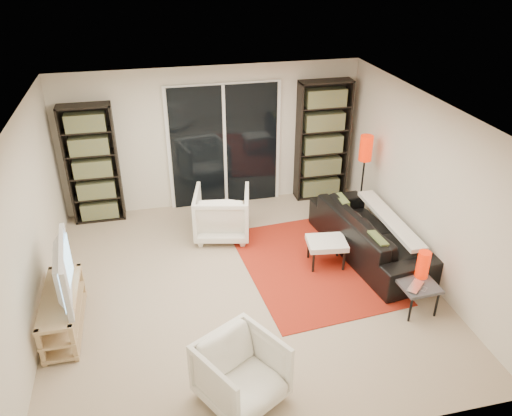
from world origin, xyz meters
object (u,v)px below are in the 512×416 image
object	(u,v)px
tv_stand	(63,311)
sofa	(371,234)
armchair_front	(241,373)
ottoman	(327,244)
armchair_back	(222,213)
floor_lamp	(365,157)
bookshelf_right	(322,141)
side_table	(418,287)
bookshelf_left	(93,165)

from	to	relation	value
tv_stand	sofa	size ratio (longest dim) A/B	0.55
armchair_front	ottoman	xyz separation A→B (m)	(1.65, 2.06, -0.00)
sofa	armchair_back	xyz separation A→B (m)	(-2.03, 1.01, 0.06)
ottoman	floor_lamp	xyz separation A→B (m)	(0.98, 1.09, 0.80)
bookshelf_right	floor_lamp	bearing A→B (deg)	-72.00
tv_stand	side_table	bearing A→B (deg)	-8.33
bookshelf_left	ottoman	world-z (taller)	bookshelf_left
sofa	bookshelf_left	bearing A→B (deg)	55.30
sofa	floor_lamp	distance (m)	1.29
bookshelf_left	sofa	xyz separation A→B (m)	(3.93, -1.99, -0.64)
tv_stand	bookshelf_left	bearing A→B (deg)	83.73
bookshelf_left	bookshelf_right	xyz separation A→B (m)	(3.85, -0.00, 0.07)
armchair_back	side_table	xyz separation A→B (m)	(2.06, -2.32, -0.03)
bookshelf_right	armchair_back	distance (m)	2.28
floor_lamp	ottoman	bearing A→B (deg)	-131.73
armchair_back	floor_lamp	world-z (taller)	floor_lamp
bookshelf_left	armchair_front	size ratio (longest dim) A/B	2.54
bookshelf_right	side_table	distance (m)	3.38
sofa	ottoman	bearing A→B (deg)	91.81
bookshelf_right	side_table	xyz separation A→B (m)	(0.11, -3.31, -0.70)
ottoman	floor_lamp	bearing A→B (deg)	48.27
ottoman	floor_lamp	world-z (taller)	floor_lamp
side_table	armchair_front	bearing A→B (deg)	-160.10
side_table	bookshelf_right	bearing A→B (deg)	91.91
bookshelf_left	tv_stand	xyz separation A→B (m)	(-0.30, -2.68, -0.71)
tv_stand	side_table	world-z (taller)	tv_stand
tv_stand	armchair_back	distance (m)	2.78
bookshelf_right	tv_stand	xyz separation A→B (m)	(-4.15, -2.68, -0.79)
bookshelf_left	armchair_back	xyz separation A→B (m)	(1.90, -0.98, -0.59)
side_table	floor_lamp	bearing A→B (deg)	84.47
tv_stand	floor_lamp	world-z (taller)	floor_lamp
bookshelf_right	side_table	world-z (taller)	bookshelf_right
bookshelf_left	floor_lamp	world-z (taller)	bookshelf_left
bookshelf_left	ottoman	xyz separation A→B (m)	(3.21, -2.11, -0.63)
bookshelf_left	floor_lamp	bearing A→B (deg)	-13.72
armchair_back	side_table	distance (m)	3.11
sofa	armchair_front	distance (m)	3.23
side_table	floor_lamp	distance (m)	2.43
tv_stand	side_table	distance (m)	4.30
tv_stand	sofa	distance (m)	4.28
bookshelf_left	sofa	distance (m)	4.45
sofa	side_table	world-z (taller)	sofa
armchair_front	floor_lamp	size ratio (longest dim) A/B	0.52
bookshelf_right	armchair_front	size ratio (longest dim) A/B	2.74
bookshelf_left	side_table	bearing A→B (deg)	-39.87
bookshelf_left	side_table	world-z (taller)	bookshelf_left
armchair_back	ottoman	bearing A→B (deg)	151.76
bookshelf_left	side_table	distance (m)	5.20
sofa	floor_lamp	world-z (taller)	floor_lamp
bookshelf_left	side_table	xyz separation A→B (m)	(3.96, -3.31, -0.62)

